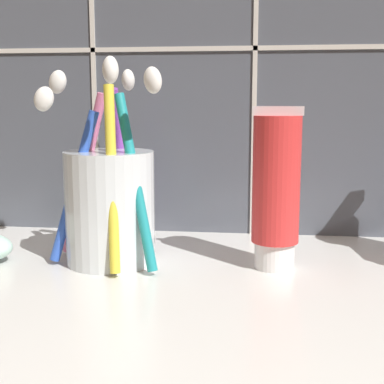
# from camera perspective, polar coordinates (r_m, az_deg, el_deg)

# --- Properties ---
(sink_counter) EXTENTS (0.72, 0.35, 0.02)m
(sink_counter) POSITION_cam_1_polar(r_m,az_deg,el_deg) (0.45, 3.85, -10.85)
(sink_counter) COLOR silver
(sink_counter) RESTS_ON ground
(toothbrush_cup) EXTENTS (0.13, 0.14, 0.18)m
(toothbrush_cup) POSITION_cam_1_polar(r_m,az_deg,el_deg) (0.50, -8.80, -0.99)
(toothbrush_cup) COLOR silver
(toothbrush_cup) RESTS_ON sink_counter
(toothpaste_tube) EXTENTS (0.04, 0.04, 0.14)m
(toothpaste_tube) POSITION_cam_1_polar(r_m,az_deg,el_deg) (0.48, 8.96, 0.24)
(toothpaste_tube) COLOR white
(toothpaste_tube) RESTS_ON sink_counter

